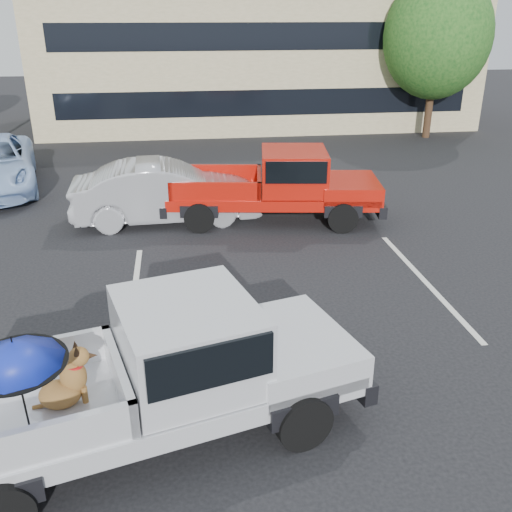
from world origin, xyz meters
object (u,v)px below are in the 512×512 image
at_px(silver_pickup, 171,365).
at_px(silver_sedan, 166,192).
at_px(red_pickup, 287,183).
at_px(tree_right, 437,36).
at_px(tree_back, 321,26).

xyz_separation_m(silver_pickup, silver_sedan, (-0.14, 8.43, -0.25)).
distance_m(red_pickup, silver_sedan, 3.21).
xyz_separation_m(silver_pickup, red_pickup, (3.04, 8.08, -0.02)).
bearing_deg(silver_pickup, tree_right, 42.73).
distance_m(tree_back, red_pickup, 18.88).
xyz_separation_m(tree_right, silver_pickup, (-11.21, -17.93, -3.16)).
bearing_deg(silver_pickup, silver_sedan, 75.69).
bearing_deg(tree_right, silver_sedan, -140.07).
bearing_deg(silver_sedan, tree_back, -27.98).
bearing_deg(tree_right, tree_back, 110.56).
height_order(tree_back, red_pickup, tree_back).
distance_m(silver_pickup, silver_sedan, 8.43).
relative_size(tree_right, tree_back, 0.95).
height_order(tree_right, tree_back, tree_back).
bearing_deg(tree_right, silver_pickup, -122.02).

